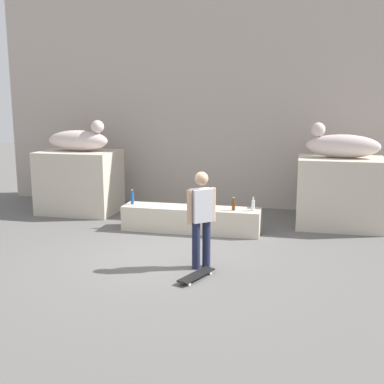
{
  "coord_description": "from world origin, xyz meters",
  "views": [
    {
      "loc": [
        2.29,
        -8.19,
        2.85
      ],
      "look_at": [
        0.28,
        0.6,
        1.1
      ],
      "focal_mm": 44.78,
      "sensor_mm": 36.0,
      "label": 1
    }
  ],
  "objects_px": {
    "statue_reclining_right": "(341,145)",
    "skateboard": "(196,275)",
    "statue_reclining_left": "(79,140)",
    "bottle_brown": "(234,205)",
    "skater": "(201,216)",
    "bottle_blue": "(132,198)",
    "bottle_clear": "(253,205)"
  },
  "relations": [
    {
      "from": "skater",
      "to": "bottle_blue",
      "type": "relative_size",
      "value": 5.07
    },
    {
      "from": "bottle_clear",
      "to": "skateboard",
      "type": "bearing_deg",
      "value": -102.95
    },
    {
      "from": "skater",
      "to": "bottle_brown",
      "type": "bearing_deg",
      "value": 42.84
    },
    {
      "from": "bottle_blue",
      "to": "statue_reclining_left",
      "type": "bearing_deg",
      "value": 147.0
    },
    {
      "from": "skater",
      "to": "bottle_clear",
      "type": "bearing_deg",
      "value": 32.74
    },
    {
      "from": "bottle_blue",
      "to": "skateboard",
      "type": "bearing_deg",
      "value": -53.03
    },
    {
      "from": "bottle_clear",
      "to": "bottle_brown",
      "type": "xyz_separation_m",
      "value": [
        -0.41,
        -0.05,
        -0.01
      ]
    },
    {
      "from": "skateboard",
      "to": "skater",
      "type": "bearing_deg",
      "value": 26.37
    },
    {
      "from": "statue_reclining_right",
      "to": "bottle_clear",
      "type": "height_order",
      "value": "statue_reclining_right"
    },
    {
      "from": "skateboard",
      "to": "bottle_clear",
      "type": "height_order",
      "value": "bottle_clear"
    },
    {
      "from": "skater",
      "to": "bottle_brown",
      "type": "height_order",
      "value": "skater"
    },
    {
      "from": "skater",
      "to": "bottle_clear",
      "type": "distance_m",
      "value": 2.28
    },
    {
      "from": "statue_reclining_right",
      "to": "skateboard",
      "type": "xyz_separation_m",
      "value": [
        -2.42,
        -3.93,
        -1.79
      ]
    },
    {
      "from": "bottle_clear",
      "to": "skater",
      "type": "bearing_deg",
      "value": -106.89
    },
    {
      "from": "skateboard",
      "to": "bottle_blue",
      "type": "bearing_deg",
      "value": 59.57
    },
    {
      "from": "skater",
      "to": "statue_reclining_right",
      "type": "bearing_deg",
      "value": 13.69
    },
    {
      "from": "statue_reclining_left",
      "to": "bottle_brown",
      "type": "height_order",
      "value": "statue_reclining_left"
    },
    {
      "from": "skateboard",
      "to": "statue_reclining_right",
      "type": "bearing_deg",
      "value": -9.04
    },
    {
      "from": "bottle_clear",
      "to": "bottle_blue",
      "type": "xyz_separation_m",
      "value": [
        -2.7,
        0.05,
        0.02
      ]
    },
    {
      "from": "statue_reclining_right",
      "to": "bottle_blue",
      "type": "relative_size",
      "value": 4.99
    },
    {
      "from": "skater",
      "to": "skateboard",
      "type": "xyz_separation_m",
      "value": [
        0.04,
        -0.54,
        -0.86
      ]
    },
    {
      "from": "statue_reclining_left",
      "to": "bottle_brown",
      "type": "xyz_separation_m",
      "value": [
        4.09,
        -1.26,
        -1.2
      ]
    },
    {
      "from": "bottle_clear",
      "to": "bottle_blue",
      "type": "bearing_deg",
      "value": 179.02
    },
    {
      "from": "skater",
      "to": "statue_reclining_left",
      "type": "bearing_deg",
      "value": 98.22
    },
    {
      "from": "skater",
      "to": "skateboard",
      "type": "bearing_deg",
      "value": -126.6
    },
    {
      "from": "statue_reclining_right",
      "to": "skateboard",
      "type": "height_order",
      "value": "statue_reclining_right"
    },
    {
      "from": "bottle_brown",
      "to": "bottle_blue",
      "type": "relative_size",
      "value": 0.85
    },
    {
      "from": "skater",
      "to": "bottle_clear",
      "type": "xyz_separation_m",
      "value": [
        0.66,
        2.17,
        -0.26
      ]
    },
    {
      "from": "bottle_brown",
      "to": "statue_reclining_right",
      "type": "bearing_deg",
      "value": 29.9
    },
    {
      "from": "statue_reclining_right",
      "to": "bottle_clear",
      "type": "xyz_separation_m",
      "value": [
        -1.8,
        -1.22,
        -1.19
      ]
    },
    {
      "from": "statue_reclining_right",
      "to": "bottle_brown",
      "type": "xyz_separation_m",
      "value": [
        -2.2,
        -1.27,
        -1.2
      ]
    },
    {
      "from": "bottle_brown",
      "to": "bottle_clear",
      "type": "bearing_deg",
      "value": 7.15
    }
  ]
}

